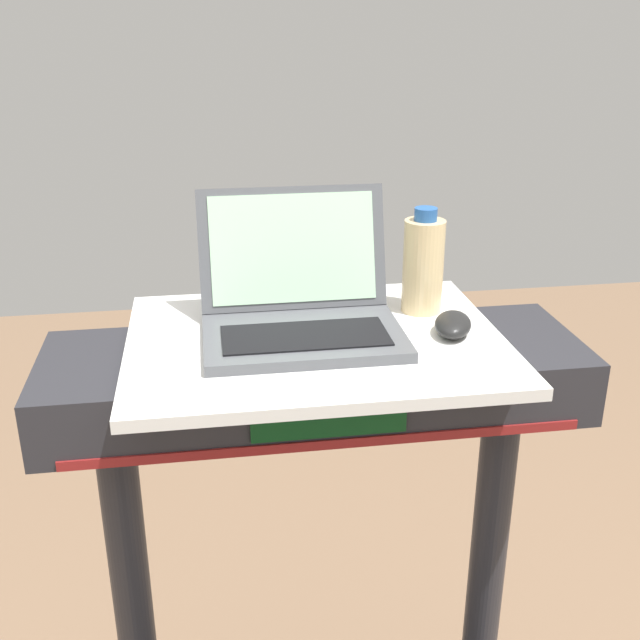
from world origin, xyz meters
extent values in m
cylinder|color=#28282D|center=(-0.34, 0.70, 0.60)|extent=(0.07, 0.07, 0.91)
cylinder|color=#28282D|center=(0.34, 0.70, 0.60)|extent=(0.07, 0.07, 0.91)
cube|color=#28282D|center=(0.00, 0.70, 1.11)|extent=(0.90, 0.28, 0.11)
cube|color=#0C3F19|center=(0.00, 0.56, 1.11)|extent=(0.24, 0.01, 0.06)
cube|color=maroon|center=(0.00, 0.56, 1.07)|extent=(0.81, 0.00, 0.02)
cube|color=white|center=(0.00, 0.70, 1.18)|extent=(0.62, 0.47, 0.02)
cube|color=#515459|center=(-0.02, 0.68, 1.19)|extent=(0.32, 0.21, 0.02)
cube|color=black|center=(-0.02, 0.66, 1.21)|extent=(0.26, 0.12, 0.00)
cube|color=#515459|center=(-0.02, 0.82, 1.30)|extent=(0.32, 0.07, 0.20)
cube|color=#B2E0B7|center=(-0.02, 0.81, 1.31)|extent=(0.28, 0.06, 0.18)
ellipsoid|color=black|center=(0.23, 0.68, 1.20)|extent=(0.09, 0.11, 0.03)
cylinder|color=beige|center=(0.20, 0.79, 1.27)|extent=(0.07, 0.07, 0.17)
cylinder|color=#2659A5|center=(0.20, 0.79, 1.36)|extent=(0.04, 0.04, 0.02)
camera|label=1|loc=(-0.17, -0.45, 1.69)|focal=42.97mm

